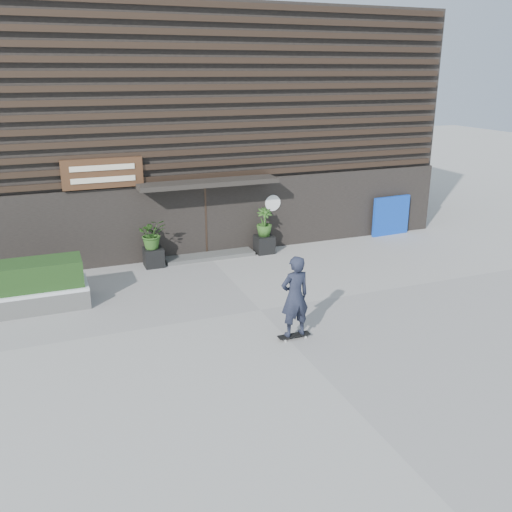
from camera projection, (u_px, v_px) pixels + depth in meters
name	position (u px, v px, depth m)	size (l,w,h in m)	color
ground	(260.00, 310.00, 14.38)	(80.00, 80.00, 0.00)	#9E9B96
entrance_step	(209.00, 256.00, 18.42)	(3.00, 0.80, 0.12)	#494947
planter_pot_left	(154.00, 257.00, 17.52)	(0.60, 0.60, 0.60)	black
bamboo_left	(152.00, 234.00, 17.27)	(0.86, 0.75, 0.96)	#2D591E
planter_pot_right	(264.00, 244.00, 18.82)	(0.60, 0.60, 0.60)	black
bamboo_right	(264.00, 222.00, 18.57)	(0.54, 0.54, 0.96)	#2D591E
raised_bed	(19.00, 301.00, 14.30)	(3.50, 1.20, 0.50)	#4F4F4D
snow_layer	(17.00, 291.00, 14.21)	(3.50, 1.20, 0.08)	white
hedge	(15.00, 277.00, 14.08)	(3.30, 1.00, 0.70)	#193613
blue_tarp	(391.00, 216.00, 20.77)	(1.58, 0.12, 1.48)	#0D37AD
building	(168.00, 122.00, 21.90)	(18.00, 11.00, 8.00)	black
skateboarder	(295.00, 297.00, 12.52)	(0.78, 0.52, 2.03)	black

